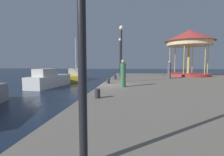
# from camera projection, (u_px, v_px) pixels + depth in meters

# --- Properties ---
(ground_plane) EXTENTS (120.00, 120.00, 0.00)m
(ground_plane) POSITION_uv_depth(u_px,v_px,m) (101.00, 95.00, 12.08)
(ground_plane) COLOR #162338
(quay_dock) EXTENTS (14.44, 27.16, 0.80)m
(quay_dock) POSITION_uv_depth(u_px,v_px,m) (207.00, 92.00, 11.22)
(quay_dock) COLOR gray
(quay_dock) RESTS_ON ground
(sailboat_yellow) EXTENTS (2.91, 6.61, 5.82)m
(sailboat_yellow) POSITION_uv_depth(u_px,v_px,m) (75.00, 76.00, 23.07)
(sailboat_yellow) COLOR gold
(sailboat_yellow) RESTS_ON ground
(motorboat_white) EXTENTS (2.29, 5.50, 1.79)m
(motorboat_white) POSITION_uv_depth(u_px,v_px,m) (49.00, 80.00, 16.38)
(motorboat_white) COLOR white
(motorboat_white) RESTS_ON ground
(carousel) EXTENTS (5.67, 5.67, 5.44)m
(carousel) POSITION_uv_depth(u_px,v_px,m) (189.00, 42.00, 19.78)
(carousel) COLOR #B23333
(carousel) RESTS_ON quay_dock
(lamp_post_mid_promenade) EXTENTS (0.36, 0.36, 4.39)m
(lamp_post_mid_promenade) POSITION_uv_depth(u_px,v_px,m) (121.00, 44.00, 12.94)
(lamp_post_mid_promenade) COLOR black
(lamp_post_mid_promenade) RESTS_ON quay_dock
(lamp_post_far_end) EXTENTS (0.36, 0.36, 4.25)m
(lamp_post_far_end) POSITION_uv_depth(u_px,v_px,m) (120.00, 50.00, 18.38)
(lamp_post_far_end) COLOR black
(lamp_post_far_end) RESTS_ON quay_dock
(bollard_center) EXTENTS (0.24, 0.24, 0.40)m
(bollard_center) POSITION_uv_depth(u_px,v_px,m) (97.00, 93.00, 7.20)
(bollard_center) COLOR #2D2D33
(bollard_center) RESTS_ON quay_dock
(bollard_north) EXTENTS (0.24, 0.24, 0.40)m
(bollard_north) POSITION_uv_depth(u_px,v_px,m) (115.00, 77.00, 15.74)
(bollard_north) COLOR #2D2D33
(bollard_north) RESTS_ON quay_dock
(bollard_south) EXTENTS (0.24, 0.24, 0.40)m
(bollard_south) POSITION_uv_depth(u_px,v_px,m) (108.00, 81.00, 12.54)
(bollard_south) COLOR #2D2D33
(bollard_south) RESTS_ON quay_dock
(person_by_the_water) EXTENTS (0.34, 0.34, 1.74)m
(person_by_the_water) POSITION_uv_depth(u_px,v_px,m) (123.00, 74.00, 10.61)
(person_by_the_water) COLOR #387247
(person_by_the_water) RESTS_ON quay_dock
(person_far_corner) EXTENTS (0.34, 0.34, 1.76)m
(person_far_corner) POSITION_uv_depth(u_px,v_px,m) (169.00, 70.00, 16.76)
(person_far_corner) COLOR #514C56
(person_far_corner) RESTS_ON quay_dock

